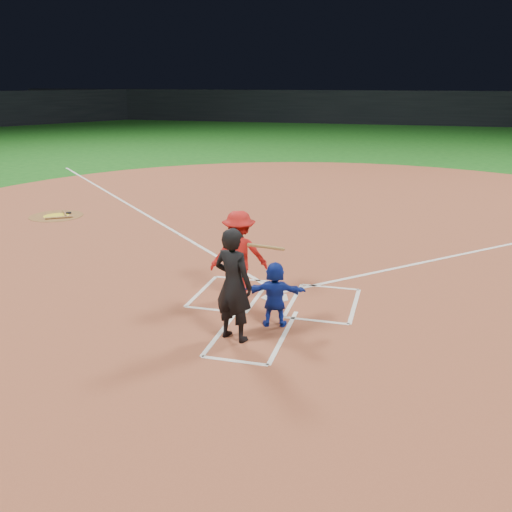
% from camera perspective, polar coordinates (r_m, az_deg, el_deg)
% --- Properties ---
extents(ground, '(120.00, 120.00, 0.00)m').
position_cam_1_polar(ground, '(11.59, 1.96, -4.27)').
color(ground, '#145316').
rests_on(ground, ground).
extents(home_plate_dirt, '(28.00, 28.00, 0.01)m').
position_cam_1_polar(home_plate_dirt, '(17.21, 6.58, 2.87)').
color(home_plate_dirt, brown).
rests_on(home_plate_dirt, ground).
extents(stadium_wall_far, '(80.00, 1.20, 3.20)m').
position_cam_1_polar(stadium_wall_far, '(58.61, 13.23, 14.25)').
color(stadium_wall_far, black).
rests_on(stadium_wall_far, ground).
extents(home_plate, '(0.60, 0.60, 0.02)m').
position_cam_1_polar(home_plate, '(11.58, 1.96, -4.18)').
color(home_plate, silver).
rests_on(home_plate, home_plate_dirt).
extents(on_deck_circle, '(1.70, 1.70, 0.01)m').
position_cam_1_polar(on_deck_circle, '(19.58, -19.35, 3.80)').
color(on_deck_circle, brown).
rests_on(on_deck_circle, home_plate_dirt).
extents(on_deck_logo, '(0.80, 0.80, 0.00)m').
position_cam_1_polar(on_deck_logo, '(19.58, -19.35, 3.82)').
color(on_deck_logo, yellow).
rests_on(on_deck_logo, on_deck_circle).
extents(on_deck_bat_a, '(0.58, 0.70, 0.06)m').
position_cam_1_polar(on_deck_bat_a, '(19.69, -18.59, 4.06)').
color(on_deck_bat_a, brown).
rests_on(on_deck_bat_a, on_deck_circle).
extents(on_deck_bat_c, '(0.73, 0.53, 0.06)m').
position_cam_1_polar(on_deck_bat_c, '(19.16, -19.11, 3.66)').
color(on_deck_bat_c, brown).
rests_on(on_deck_bat_c, on_deck_circle).
extents(bat_weight_donut, '(0.19, 0.19, 0.05)m').
position_cam_1_polar(bat_weight_donut, '(19.79, -18.23, 4.13)').
color(bat_weight_donut, black).
rests_on(bat_weight_donut, on_deck_circle).
extents(catcher, '(1.15, 0.55, 1.19)m').
position_cam_1_polar(catcher, '(10.14, 1.90, -3.83)').
color(catcher, '#132CA2').
rests_on(catcher, home_plate_dirt).
extents(umpire, '(0.82, 0.67, 1.95)m').
position_cam_1_polar(umpire, '(9.48, -2.29, -2.88)').
color(umpire, black).
rests_on(umpire, home_plate_dirt).
extents(chalk_markings, '(28.35, 17.32, 0.01)m').
position_cam_1_polar(chalk_markings, '(16.52, 6.20, 2.31)').
color(chalk_markings, white).
rests_on(chalk_markings, home_plate_dirt).
extents(batter_at_plate, '(1.57, 1.01, 1.78)m').
position_cam_1_polar(batter_at_plate, '(11.38, -1.71, 0.14)').
color(batter_at_plate, red).
rests_on(batter_at_plate, home_plate_dirt).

